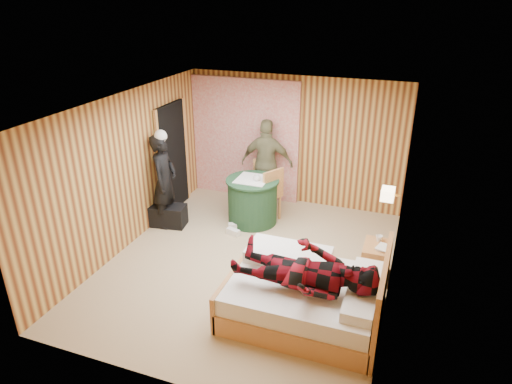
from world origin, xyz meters
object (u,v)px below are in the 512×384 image
(nightstand, at_px, (376,261))
(chair_near, at_px, (269,191))
(woman_standing, at_px, (164,181))
(wall_lamp, at_px, (388,194))
(round_table, at_px, (253,200))
(chair_far, at_px, (264,180))
(man_on_bed, at_px, (305,262))
(man_at_table, at_px, (267,163))
(duffel_bag, at_px, (167,215))
(bed, at_px, (306,295))

(nightstand, bearing_deg, chair_near, 150.12)
(nightstand, distance_m, woman_standing, 3.79)
(wall_lamp, relative_size, nightstand, 0.47)
(round_table, bearing_deg, chair_far, 92.52)
(nightstand, relative_size, round_table, 0.58)
(chair_near, height_order, man_on_bed, man_on_bed)
(wall_lamp, height_order, man_at_table, man_at_table)
(nightstand, distance_m, man_on_bed, 1.74)
(round_table, bearing_deg, man_on_bed, -57.07)
(chair_near, distance_m, duffel_bag, 1.89)
(duffel_bag, bearing_deg, wall_lamp, -12.56)
(bed, relative_size, duffel_bag, 2.90)
(chair_far, bearing_deg, duffel_bag, -158.02)
(man_at_table, xyz_separation_m, man_on_bed, (1.59, -3.26, 0.09))
(woman_standing, relative_size, man_on_bed, 0.96)
(bed, bearing_deg, round_table, 125.12)
(duffel_bag, bearing_deg, bed, -36.74)
(nightstand, height_order, man_on_bed, man_on_bed)
(nightstand, relative_size, woman_standing, 0.33)
(round_table, distance_m, duffel_bag, 1.57)
(wall_lamp, relative_size, duffel_bag, 0.38)
(nightstand, xyz_separation_m, duffel_bag, (-3.73, 0.38, -0.08))
(chair_near, relative_size, man_at_table, 0.59)
(wall_lamp, distance_m, woman_standing, 3.81)
(wall_lamp, distance_m, nightstand, 1.03)
(woman_standing, height_order, man_at_table, man_at_table)
(man_at_table, bearing_deg, wall_lamp, 139.11)
(wall_lamp, distance_m, man_on_bed, 1.77)
(wall_lamp, height_order, duffel_bag, wall_lamp)
(bed, distance_m, woman_standing, 3.42)
(wall_lamp, bearing_deg, chair_near, 153.51)
(bed, bearing_deg, nightstand, 57.82)
(nightstand, xyz_separation_m, chair_near, (-2.06, 1.19, 0.32))
(bed, xyz_separation_m, woman_standing, (-2.98, 1.59, 0.55))
(chair_far, relative_size, duffel_bag, 1.37)
(round_table, distance_m, man_at_table, 0.91)
(chair_near, relative_size, woman_standing, 0.60)
(woman_standing, height_order, man_on_bed, man_on_bed)
(man_on_bed, bearing_deg, round_table, 122.93)
(round_table, height_order, chair_near, chair_near)
(bed, height_order, nightstand, bed)
(wall_lamp, height_order, nightstand, wall_lamp)
(chair_near, xyz_separation_m, man_on_bed, (1.33, -2.61, 0.36))
(chair_near, xyz_separation_m, woman_standing, (-1.67, -0.79, 0.26))
(duffel_bag, bearing_deg, man_at_table, 37.09)
(wall_lamp, height_order, chair_far, wall_lamp)
(round_table, xyz_separation_m, duffel_bag, (-1.41, -0.66, -0.23))
(duffel_bag, relative_size, man_at_table, 0.39)
(wall_lamp, bearing_deg, bed, -120.86)
(woman_standing, distance_m, man_on_bed, 3.51)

